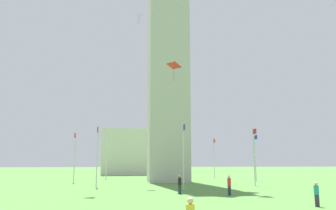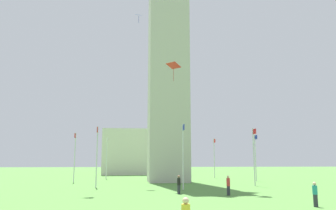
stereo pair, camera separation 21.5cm
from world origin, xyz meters
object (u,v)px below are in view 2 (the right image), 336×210
flagpole_n (183,153)px  flagpole_se (214,156)px  flagpole_w (75,155)px  person_black_shirt (179,185)px  kite_red_diamond (174,66)px  person_red_shirt (228,185)px  flagpole_nw (97,153)px  obelisk_monument (168,11)px  flagpole_sw (107,156)px  distant_building (135,153)px  person_teal_shirt (315,194)px  flagpole_ne (254,154)px  flagpole_s (159,156)px  flagpole_e (256,155)px  kite_blue_diamond (139,15)px

flagpole_n → flagpole_se: 24.94m
flagpole_w → person_black_shirt: (18.23, 12.28, -3.06)m
kite_red_diamond → person_red_shirt: bearing=23.8°
kite_red_diamond → flagpole_n: bearing=20.7°
flagpole_nw → obelisk_monument: bearing=135.2°
person_black_shirt → flagpole_sw: bearing=-8.6°
distant_building → kite_red_diamond: bearing=4.0°
person_red_shirt → person_teal_shirt: 8.80m
obelisk_monument → flagpole_n: obelisk_monument is taller
flagpole_n → flagpole_ne: bearing=112.5°
flagpole_s → flagpole_w: bearing=-45.0°
flagpole_ne → flagpole_nw: (0.00, -19.09, 0.00)m
flagpole_n → distant_building: size_ratio=0.29×
obelisk_monument → kite_red_diamond: obelisk_monument is taller
flagpole_se → flagpole_nw: size_ratio=1.00×
flagpole_e → flagpole_s: (-13.50, -13.50, 0.00)m
person_teal_shirt → flagpole_sw: bearing=-13.8°
flagpole_ne → flagpole_w: bearing=-112.5°
flagpole_ne → flagpole_sw: (-19.09, -19.09, 0.00)m
obelisk_monument → flagpole_n: bearing=0.0°
flagpole_s → person_teal_shirt: 42.16m
flagpole_s → flagpole_w: same height
flagpole_se → flagpole_s: 10.33m
flagpole_s → flagpole_nw: 24.94m
flagpole_nw → flagpole_sw: bearing=180.0°
person_teal_shirt → kite_blue_diamond: 33.81m
flagpole_se → kite_red_diamond: bearing=-26.0°
flagpole_se → person_red_shirt: flagpole_se is taller
person_teal_shirt → flagpole_n: bearing=-12.9°
flagpole_nw → person_teal_shirt: size_ratio=4.35×
flagpole_ne → person_teal_shirt: 19.02m
kite_blue_diamond → flagpole_w: bearing=-121.7°
obelisk_monument → flagpole_sw: (-9.48, -9.54, -22.71)m
flagpole_se → kite_blue_diamond: size_ratio=5.05×
distant_building → flagpole_w: bearing=-14.5°
flagpole_ne → distant_building: (-45.87, -13.63, 1.17)m
person_black_shirt → distant_building: 54.80m
person_red_shirt → person_black_shirt: bearing=48.9°
person_teal_shirt → distant_building: bearing=-27.6°
obelisk_monument → flagpole_n: size_ratio=7.53×
kite_red_diamond → flagpole_w: bearing=-132.1°
obelisk_monument → kite_blue_diamond: bearing=-41.5°
flagpole_ne → person_teal_shirt: size_ratio=4.35×
flagpole_n → kite_red_diamond: 10.51m
flagpole_se → flagpole_nw: same height
flagpole_se → distant_building: distant_building is taller
person_red_shirt → flagpole_sw: bearing=4.3°
flagpole_se → person_teal_shirt: bearing=-4.7°
obelisk_monument → person_teal_shirt: size_ratio=32.78×
flagpole_sw → kite_red_diamond: (21.07, 8.80, 10.30)m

